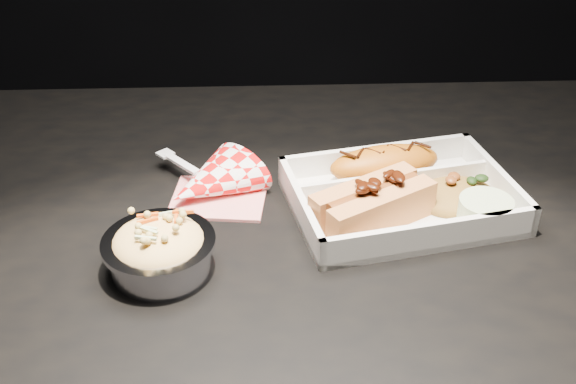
# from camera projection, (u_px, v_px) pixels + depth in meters

# --- Properties ---
(dining_table) EXTENTS (1.20, 0.80, 0.75)m
(dining_table) POSITION_uv_depth(u_px,v_px,m) (303.00, 295.00, 0.85)
(dining_table) COLOR black
(dining_table) RESTS_ON ground
(food_tray) EXTENTS (0.28, 0.23, 0.04)m
(food_tray) POSITION_uv_depth(u_px,v_px,m) (400.00, 200.00, 0.84)
(food_tray) COLOR silver
(food_tray) RESTS_ON dining_table
(fried_pastry) EXTENTS (0.15, 0.08, 0.04)m
(fried_pastry) POSITION_uv_depth(u_px,v_px,m) (384.00, 163.00, 0.88)
(fried_pastry) COLOR #B15C11
(fried_pastry) RESTS_ON food_tray
(hotdog) EXTENTS (0.15, 0.12, 0.06)m
(hotdog) POSITION_uv_depth(u_px,v_px,m) (373.00, 201.00, 0.80)
(hotdog) COLOR #D28447
(hotdog) RESTS_ON food_tray
(fried_rice_mound) EXTENTS (0.11, 0.10, 0.03)m
(fried_rice_mound) POSITION_uv_depth(u_px,v_px,m) (457.00, 189.00, 0.84)
(fried_rice_mound) COLOR olive
(fried_rice_mound) RESTS_ON food_tray
(cupcake_liner) EXTENTS (0.06, 0.06, 0.03)m
(cupcake_liner) POSITION_uv_depth(u_px,v_px,m) (485.00, 212.00, 0.80)
(cupcake_liner) COLOR beige
(cupcake_liner) RESTS_ON food_tray
(foil_coleslaw_cup) EXTENTS (0.12, 0.12, 0.06)m
(foil_coleslaw_cup) POSITION_uv_depth(u_px,v_px,m) (159.00, 248.00, 0.73)
(foil_coleslaw_cup) COLOR silver
(foil_coleslaw_cup) RESTS_ON dining_table
(napkin_fork) EXTENTS (0.15, 0.15, 0.10)m
(napkin_fork) POSITION_uv_depth(u_px,v_px,m) (210.00, 183.00, 0.86)
(napkin_fork) COLOR red
(napkin_fork) RESTS_ON dining_table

